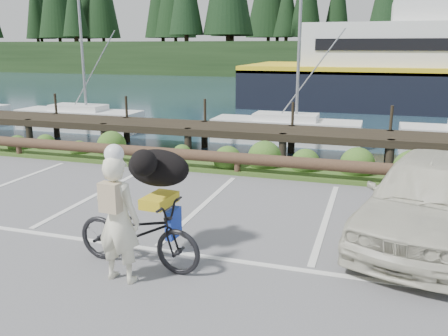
# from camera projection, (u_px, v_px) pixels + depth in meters

# --- Properties ---
(ground) EXTENTS (72.00, 72.00, 0.00)m
(ground) POSITION_uv_depth(u_px,v_px,m) (164.00, 241.00, 8.31)
(ground) COLOR #5A5A5D
(harbor_backdrop) EXTENTS (170.00, 160.00, 30.00)m
(harbor_backdrop) POSITION_uv_depth(u_px,v_px,m) (361.00, 66.00, 80.54)
(harbor_backdrop) COLOR #1A303E
(harbor_backdrop) RESTS_ON ground
(vegetation_strip) EXTENTS (34.00, 1.60, 0.10)m
(vegetation_strip) POSITION_uv_depth(u_px,v_px,m) (244.00, 167.00, 13.19)
(vegetation_strip) COLOR #3D5B21
(vegetation_strip) RESTS_ON ground
(log_rail) EXTENTS (32.00, 0.30, 0.60)m
(log_rail) POSITION_uv_depth(u_px,v_px,m) (237.00, 175.00, 12.56)
(log_rail) COLOR #443021
(log_rail) RESTS_ON ground
(bicycle) EXTENTS (2.16, 0.90, 1.11)m
(bicycle) POSITION_uv_depth(u_px,v_px,m) (138.00, 232.00, 7.23)
(bicycle) COLOR black
(bicycle) RESTS_ON ground
(cyclist) EXTENTS (0.71, 0.50, 1.87)m
(cyclist) POSITION_uv_depth(u_px,v_px,m) (118.00, 219.00, 6.70)
(cyclist) COLOR #EDE9C9
(cyclist) RESTS_ON ground
(dog) EXTENTS (0.60, 1.09, 0.61)m
(dog) POSITION_uv_depth(u_px,v_px,m) (158.00, 168.00, 7.62)
(dog) COLOR black
(dog) RESTS_ON bicycle
(parked_car) EXTENTS (3.06, 4.94, 1.57)m
(parked_car) POSITION_uv_depth(u_px,v_px,m) (430.00, 198.00, 8.12)
(parked_car) COLOR beige
(parked_car) RESTS_ON ground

